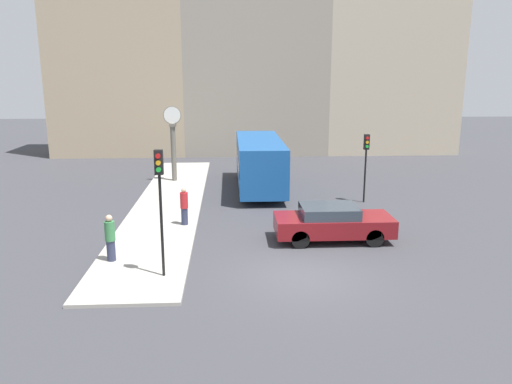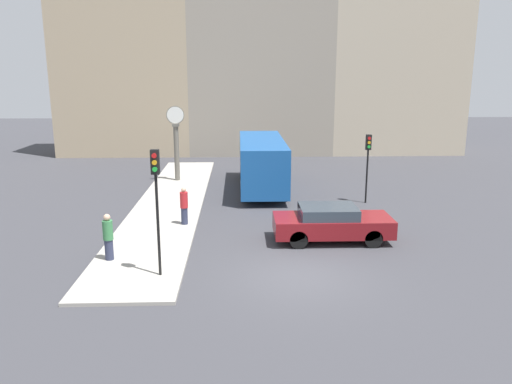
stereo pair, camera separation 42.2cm
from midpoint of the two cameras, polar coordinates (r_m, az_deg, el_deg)
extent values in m
plane|color=#38383D|center=(16.50, 4.55, -9.49)|extent=(120.00, 120.00, 0.00)
cube|color=#A39E93|center=(25.51, -10.38, -1.26)|extent=(3.27, 22.87, 0.11)
cube|color=tan|center=(42.31, -15.70, 14.21)|extent=(10.42, 5.00, 14.76)
cube|color=gray|center=(41.49, -0.37, 16.95)|extent=(11.31, 5.00, 17.99)
cube|color=#B7A88E|center=(43.41, 14.83, 15.84)|extent=(10.62, 5.00, 17.20)
cube|color=maroon|center=(19.77, 8.22, -3.72)|extent=(4.56, 1.90, 0.69)
cube|color=#2D3842|center=(19.58, 7.75, -2.17)|extent=(2.19, 1.71, 0.42)
cylinder|color=black|center=(20.95, 11.55, -3.71)|extent=(0.69, 0.22, 0.69)
cylinder|color=black|center=(19.41, 12.78, -5.15)|extent=(0.69, 0.22, 0.69)
cylinder|color=black|center=(20.43, 3.83, -3.90)|extent=(0.69, 0.22, 0.69)
cylinder|color=black|center=(18.84, 4.45, -5.41)|extent=(0.69, 0.22, 0.69)
cube|color=#195199|center=(28.08, -0.04, 3.52)|extent=(2.41, 8.56, 2.48)
cube|color=#1E232D|center=(28.05, -0.04, 3.85)|extent=(2.44, 8.39, 0.74)
cylinder|color=black|center=(30.96, 1.66, 2.28)|extent=(0.28, 0.90, 0.90)
cylinder|color=black|center=(30.86, -2.29, 2.24)|extent=(0.28, 0.90, 0.90)
cylinder|color=black|center=(25.80, 2.64, 0.02)|extent=(0.28, 0.90, 0.90)
cylinder|color=black|center=(25.67, -2.10, -0.04)|extent=(0.28, 0.90, 0.90)
cylinder|color=black|center=(15.92, -11.48, -3.85)|extent=(0.09, 0.09, 3.29)
cube|color=black|center=(15.45, -11.83, 3.35)|extent=(0.26, 0.20, 0.76)
cylinder|color=red|center=(15.30, -11.93, 4.04)|extent=(0.15, 0.04, 0.15)
cylinder|color=orange|center=(15.33, -11.89, 3.27)|extent=(0.15, 0.04, 0.15)
cylinder|color=green|center=(15.37, -11.85, 2.50)|extent=(0.15, 0.04, 0.15)
cylinder|color=black|center=(25.76, 11.88, 1.79)|extent=(0.09, 0.09, 2.71)
cube|color=black|center=(25.48, 12.07, 5.62)|extent=(0.26, 0.20, 0.76)
cylinder|color=red|center=(25.34, 12.16, 6.05)|extent=(0.15, 0.04, 0.15)
cylinder|color=orange|center=(25.36, 12.14, 5.58)|extent=(0.15, 0.04, 0.15)
cylinder|color=green|center=(25.39, 12.12, 5.11)|extent=(0.15, 0.04, 0.15)
cylinder|color=#666056|center=(30.34, -9.79, 4.33)|extent=(0.30, 0.30, 3.25)
cube|color=#666056|center=(30.12, -9.92, 7.55)|extent=(0.39, 0.39, 0.18)
cylinder|color=#666056|center=(30.07, -9.96, 8.65)|extent=(1.06, 0.04, 1.06)
cylinder|color=white|center=(30.07, -9.96, 8.65)|extent=(0.98, 0.06, 0.98)
cylinder|color=#2D334C|center=(21.53, -8.72, -2.76)|extent=(0.28, 0.28, 0.73)
cylinder|color=red|center=(21.34, -8.79, -0.94)|extent=(0.33, 0.33, 0.68)
sphere|color=tan|center=(21.24, -8.83, 0.21)|extent=(0.20, 0.20, 0.20)
cylinder|color=#2D334C|center=(18.02, -16.88, -6.42)|extent=(0.30, 0.30, 0.73)
cylinder|color=#387A47|center=(17.80, -17.03, -4.29)|extent=(0.35, 0.35, 0.68)
sphere|color=tan|center=(17.67, -17.13, -2.88)|extent=(0.23, 0.23, 0.23)
camera|label=1|loc=(0.21, -90.56, -0.13)|focal=35.00mm
camera|label=2|loc=(0.21, 89.44, 0.13)|focal=35.00mm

